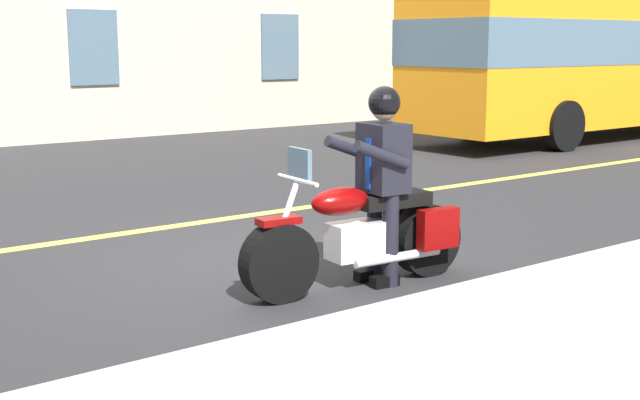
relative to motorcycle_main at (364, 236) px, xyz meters
name	(u,v)px	position (x,y,z in m)	size (l,w,h in m)	color
ground_plane	(264,263)	(0.26, -1.20, -0.45)	(80.00, 80.00, 0.00)	#28282B
lane_center_stripe	(168,227)	(0.26, -3.20, -0.45)	(60.00, 0.16, 0.01)	#E5DB4C
motorcycle_main	(364,236)	(0.00, 0.00, 0.00)	(2.22, 0.71, 1.26)	black
rider_main	(382,168)	(-0.19, 0.01, 0.58)	(0.65, 0.58, 1.74)	black
bus_near	(611,53)	(-12.39, -6.03, 1.42)	(11.05, 2.70, 3.30)	orange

